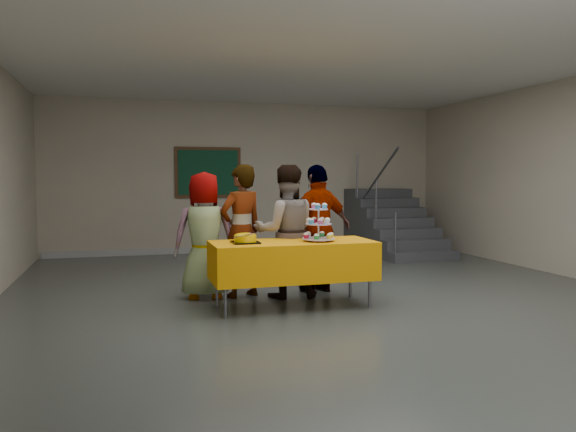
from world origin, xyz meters
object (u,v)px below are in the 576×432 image
staircase (390,228)px  schoolchild_c (286,231)px  bear_cake (245,238)px  cupcake_stand (319,226)px  bake_table (293,260)px  schoolchild_b (241,231)px  noticeboard (208,172)px  schoolchild_d (319,229)px  schoolchild_a (205,235)px

staircase → schoolchild_c: bearing=-131.9°
staircase → bear_cake: bearing=-132.9°
cupcake_stand → schoolchild_c: size_ratio=0.27×
bake_table → cupcake_stand: cupcake_stand is taller
bear_cake → schoolchild_b: schoolchild_b is taller
bear_cake → noticeboard: noticeboard is taller
schoolchild_c → staircase: size_ratio=0.69×
bake_table → noticeboard: (-0.27, 4.95, 1.04)m
schoolchild_c → schoolchild_d: (0.51, 0.21, 0.01)m
schoolchild_a → staircase: bearing=-136.4°
schoolchild_b → schoolchild_d: 1.03m
schoolchild_a → staircase: size_ratio=0.66×
cupcake_stand → noticeboard: bearing=96.3°
schoolchild_a → staircase: staircase is taller
schoolchild_c → staircase: 4.81m
schoolchild_a → schoolchild_c: 1.01m
schoolchild_b → staircase: staircase is taller
bear_cake → staircase: staircase is taller
bear_cake → schoolchild_b: 0.76m
schoolchild_c → schoolchild_d: bearing=-151.6°
schoolchild_d → staircase: bearing=-144.4°
bear_cake → staircase: (3.84, 4.13, -0.34)m
schoolchild_a → cupcake_stand: bearing=149.3°
schoolchild_c → bake_table: bearing=89.0°
schoolchild_c → cupcake_stand: bearing=116.0°
cupcake_stand → staircase: size_ratio=0.19×
noticeboard → bake_table: bearing=-86.9°
cupcake_stand → bake_table: bearing=166.1°
cupcake_stand → schoolchild_a: 1.49m
schoolchild_a → schoolchild_b: size_ratio=0.95×
cupcake_stand → bear_cake: cupcake_stand is taller
schoolchild_a → noticeboard: noticeboard is taller
cupcake_stand → schoolchild_d: size_ratio=0.27×
bear_cake → schoolchild_a: 0.88m
cupcake_stand → schoolchild_c: (-0.22, 0.61, -0.11)m
staircase → noticeboard: (-3.54, 0.84, 1.11)m
bake_table → schoolchild_d: (0.57, 0.75, 0.28)m
schoolchild_b → bake_table: bearing=97.9°
schoolchild_b → noticeboard: size_ratio=1.28×
cupcake_stand → bear_cake: 0.86m
cupcake_stand → schoolchild_d: bearing=70.7°
cupcake_stand → schoolchild_d: (0.29, 0.82, -0.11)m
bake_table → schoolchild_d: bearing=52.4°
schoolchild_b → noticeboard: noticeboard is taller
cupcake_stand → bear_cake: (-0.85, 0.06, -0.11)m
cupcake_stand → schoolchild_a: size_ratio=0.28×
schoolchild_d → schoolchild_b: bearing=-15.1°
noticeboard → schoolchild_a: bearing=-98.8°
schoolchild_c → noticeboard: 4.49m
bear_cake → schoolchild_c: bearing=41.2°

